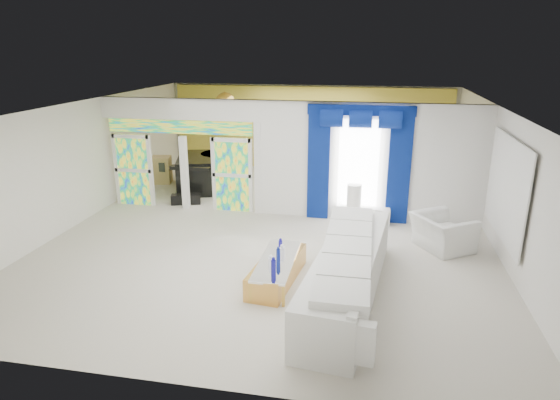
% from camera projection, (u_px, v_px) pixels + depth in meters
% --- Properties ---
extents(floor, '(12.00, 12.00, 0.00)m').
position_uv_depth(floor, '(277.00, 227.00, 12.02)').
color(floor, '#B7AF9E').
rests_on(floor, ground).
extents(dividing_wall, '(5.70, 0.18, 3.00)m').
position_uv_depth(dividing_wall, '(369.00, 163.00, 12.11)').
color(dividing_wall, white).
rests_on(dividing_wall, ground).
extents(dividing_header, '(4.30, 0.18, 0.55)m').
position_uv_depth(dividing_header, '(178.00, 109.00, 12.63)').
color(dividing_header, white).
rests_on(dividing_header, dividing_wall).
extents(stained_panel_left, '(0.95, 0.04, 2.00)m').
position_uv_depth(stained_panel_left, '(134.00, 170.00, 13.41)').
color(stained_panel_left, '#994C3F').
rests_on(stained_panel_left, ground).
extents(stained_panel_right, '(0.95, 0.04, 2.00)m').
position_uv_depth(stained_panel_right, '(232.00, 175.00, 12.90)').
color(stained_panel_right, '#994C3F').
rests_on(stained_panel_right, ground).
extents(stained_transom, '(4.00, 0.05, 0.35)m').
position_uv_depth(stained_transom, '(179.00, 127.00, 12.77)').
color(stained_transom, '#994C3F').
rests_on(stained_transom, dividing_header).
extents(window_pane, '(1.00, 0.02, 2.30)m').
position_uv_depth(window_pane, '(358.00, 165.00, 12.07)').
color(window_pane, white).
rests_on(window_pane, dividing_wall).
extents(blue_drape_left, '(0.55, 0.10, 2.80)m').
position_uv_depth(blue_drape_left, '(318.00, 166.00, 12.24)').
color(blue_drape_left, '#04104D').
rests_on(blue_drape_left, ground).
extents(blue_drape_right, '(0.55, 0.10, 2.80)m').
position_uv_depth(blue_drape_right, '(399.00, 169.00, 11.88)').
color(blue_drape_right, '#04104D').
rests_on(blue_drape_right, ground).
extents(blue_pelmet, '(2.60, 0.12, 0.25)m').
position_uv_depth(blue_pelmet, '(361.00, 110.00, 11.62)').
color(blue_pelmet, '#04104D').
rests_on(blue_pelmet, dividing_wall).
extents(wall_mirror, '(0.04, 2.70, 1.90)m').
position_uv_depth(wall_mirror, '(508.00, 189.00, 9.72)').
color(wall_mirror, white).
rests_on(wall_mirror, ground).
extents(gold_curtains, '(9.70, 0.12, 2.90)m').
position_uv_depth(gold_curtains, '(309.00, 128.00, 17.07)').
color(gold_curtains, gold).
rests_on(gold_curtains, ground).
extents(white_sofa, '(1.50, 4.64, 0.87)m').
position_uv_depth(white_sofa, '(348.00, 273.00, 8.61)').
color(white_sofa, white).
rests_on(white_sofa, ground).
extents(coffee_table, '(0.86, 1.99, 0.43)m').
position_uv_depth(coffee_table, '(277.00, 271.00, 9.20)').
color(coffee_table, gold).
rests_on(coffee_table, ground).
extents(console_table, '(1.23, 0.42, 0.41)m').
position_uv_depth(console_table, '(365.00, 215.00, 12.26)').
color(console_table, white).
rests_on(console_table, ground).
extents(table_lamp, '(0.36, 0.36, 0.58)m').
position_uv_depth(table_lamp, '(354.00, 196.00, 12.16)').
color(table_lamp, white).
rests_on(table_lamp, console_table).
extents(armchair, '(1.51, 1.55, 0.77)m').
position_uv_depth(armchair, '(442.00, 232.00, 10.61)').
color(armchair, white).
rests_on(armchair, ground).
extents(grand_piano, '(2.08, 2.40, 1.03)m').
position_uv_depth(grand_piano, '(204.00, 172.00, 15.12)').
color(grand_piano, black).
rests_on(grand_piano, ground).
extents(piano_bench, '(0.88, 0.55, 0.27)m').
position_uv_depth(piano_bench, '(186.00, 199.00, 13.74)').
color(piano_bench, black).
rests_on(piano_bench, ground).
extents(tv_console, '(0.70, 0.65, 0.87)m').
position_uv_depth(tv_console, '(161.00, 170.00, 15.75)').
color(tv_console, '#A28151').
rests_on(tv_console, ground).
extents(chandelier, '(0.60, 0.60, 0.60)m').
position_uv_depth(chandelier, '(225.00, 102.00, 14.79)').
color(chandelier, gold).
rests_on(chandelier, ceiling).
extents(decanters, '(0.22, 1.14, 0.26)m').
position_uv_depth(decanters, '(277.00, 256.00, 9.08)').
color(decanters, white).
rests_on(decanters, coffee_table).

